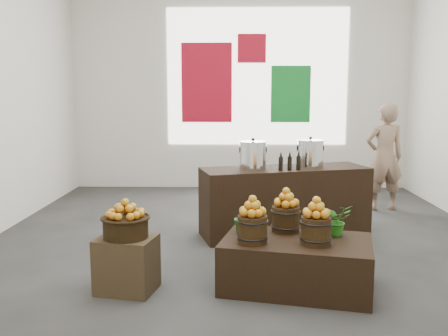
{
  "coord_description": "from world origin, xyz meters",
  "views": [
    {
      "loc": [
        -0.1,
        -5.55,
        1.72
      ],
      "look_at": [
        -0.21,
        -0.4,
        0.94
      ],
      "focal_mm": 40.0,
      "sensor_mm": 36.0,
      "label": 1
    }
  ],
  "objects_px": {
    "display_table": "(296,264)",
    "shopper": "(384,157)",
    "wicker_basket": "(126,227)",
    "stock_pot_left": "(253,156)",
    "counter": "(285,201)",
    "crate": "(127,264)",
    "stock_pot_center": "(310,154)"
  },
  "relations": [
    {
      "from": "display_table",
      "to": "crate",
      "type": "bearing_deg",
      "value": -163.56
    },
    {
      "from": "wicker_basket",
      "to": "shopper",
      "type": "xyz_separation_m",
      "value": [
        3.13,
        3.13,
        0.22
      ]
    },
    {
      "from": "stock_pot_left",
      "to": "counter",
      "type": "bearing_deg",
      "value": 15.78
    },
    {
      "from": "crate",
      "to": "wicker_basket",
      "type": "bearing_deg",
      "value": 0.0
    },
    {
      "from": "counter",
      "to": "wicker_basket",
      "type": "bearing_deg",
      "value": -146.33
    },
    {
      "from": "counter",
      "to": "stock_pot_left",
      "type": "distance_m",
      "value": 0.7
    },
    {
      "from": "display_table",
      "to": "stock_pot_left",
      "type": "xyz_separation_m",
      "value": [
        -0.33,
        1.6,
        0.76
      ]
    },
    {
      "from": "crate",
      "to": "stock_pot_left",
      "type": "height_order",
      "value": "stock_pot_left"
    },
    {
      "from": "display_table",
      "to": "wicker_basket",
      "type": "bearing_deg",
      "value": -163.56
    },
    {
      "from": "stock_pot_left",
      "to": "stock_pot_center",
      "type": "distance_m",
      "value": 0.73
    },
    {
      "from": "counter",
      "to": "stock_pot_left",
      "type": "height_order",
      "value": "stock_pot_left"
    },
    {
      "from": "stock_pot_left",
      "to": "crate",
      "type": "bearing_deg",
      "value": -124.16
    },
    {
      "from": "crate",
      "to": "stock_pot_left",
      "type": "relative_size",
      "value": 1.55
    },
    {
      "from": "shopper",
      "to": "stock_pot_left",
      "type": "bearing_deg",
      "value": 29.45
    },
    {
      "from": "wicker_basket",
      "to": "stock_pot_left",
      "type": "relative_size",
      "value": 1.24
    },
    {
      "from": "wicker_basket",
      "to": "stock_pot_left",
      "type": "distance_m",
      "value": 2.1
    },
    {
      "from": "display_table",
      "to": "shopper",
      "type": "relative_size",
      "value": 0.81
    },
    {
      "from": "stock_pot_center",
      "to": "shopper",
      "type": "height_order",
      "value": "shopper"
    },
    {
      "from": "shopper",
      "to": "wicker_basket",
      "type": "bearing_deg",
      "value": 38.54
    },
    {
      "from": "crate",
      "to": "stock_pot_center",
      "type": "height_order",
      "value": "stock_pot_center"
    },
    {
      "from": "wicker_basket",
      "to": "stock_pot_left",
      "type": "bearing_deg",
      "value": 55.84
    },
    {
      "from": "crate",
      "to": "shopper",
      "type": "distance_m",
      "value": 4.46
    },
    {
      "from": "display_table",
      "to": "counter",
      "type": "relative_size",
      "value": 0.64
    },
    {
      "from": "crate",
      "to": "counter",
      "type": "relative_size",
      "value": 0.24
    },
    {
      "from": "crate",
      "to": "stock_pot_center",
      "type": "distance_m",
      "value": 2.76
    },
    {
      "from": "wicker_basket",
      "to": "stock_pot_center",
      "type": "height_order",
      "value": "stock_pot_center"
    },
    {
      "from": "stock_pot_center",
      "to": "shopper",
      "type": "distance_m",
      "value": 1.78
    },
    {
      "from": "display_table",
      "to": "stock_pot_left",
      "type": "bearing_deg",
      "value": 114.34
    },
    {
      "from": "wicker_basket",
      "to": "shopper",
      "type": "distance_m",
      "value": 4.44
    },
    {
      "from": "crate",
      "to": "stock_pot_center",
      "type": "bearing_deg",
      "value": 45.61
    },
    {
      "from": "counter",
      "to": "shopper",
      "type": "bearing_deg",
      "value": 24.1
    },
    {
      "from": "display_table",
      "to": "stock_pot_left",
      "type": "relative_size",
      "value": 4.11
    }
  ]
}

